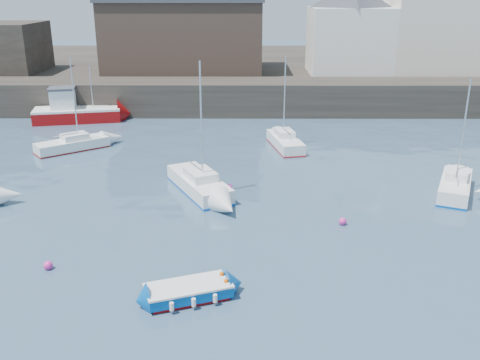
{
  "coord_description": "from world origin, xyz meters",
  "views": [
    {
      "loc": [
        0.15,
        -14.78,
        11.17
      ],
      "look_at": [
        0.0,
        12.0,
        1.5
      ],
      "focal_mm": 40.0,
      "sensor_mm": 36.0,
      "label": 1
    }
  ],
  "objects_px": {
    "fishing_boat": "(74,111)",
    "buoy_far": "(229,189)",
    "blue_dinghy": "(189,291)",
    "sailboat_f": "(285,142)",
    "buoy_near": "(49,269)",
    "sailboat_c": "(455,186)",
    "buoy_mid": "(342,225)",
    "sailboat_b": "(199,183)",
    "sailboat_h": "(72,144)"
  },
  "relations": [
    {
      "from": "sailboat_b",
      "to": "buoy_far",
      "type": "relative_size",
      "value": 22.01
    },
    {
      "from": "sailboat_f",
      "to": "buoy_far",
      "type": "height_order",
      "value": "sailboat_f"
    },
    {
      "from": "fishing_boat",
      "to": "sailboat_f",
      "type": "height_order",
      "value": "sailboat_f"
    },
    {
      "from": "fishing_boat",
      "to": "buoy_near",
      "type": "bearing_deg",
      "value": -75.8
    },
    {
      "from": "fishing_boat",
      "to": "buoy_near",
      "type": "height_order",
      "value": "fishing_boat"
    },
    {
      "from": "fishing_boat",
      "to": "sailboat_f",
      "type": "relative_size",
      "value": 1.18
    },
    {
      "from": "buoy_mid",
      "to": "buoy_far",
      "type": "xyz_separation_m",
      "value": [
        -5.78,
        4.91,
        0.0
      ]
    },
    {
      "from": "sailboat_c",
      "to": "buoy_mid",
      "type": "height_order",
      "value": "sailboat_c"
    },
    {
      "from": "sailboat_h",
      "to": "sailboat_c",
      "type": "bearing_deg",
      "value": -19.34
    },
    {
      "from": "sailboat_h",
      "to": "fishing_boat",
      "type": "bearing_deg",
      "value": 105.47
    },
    {
      "from": "blue_dinghy",
      "to": "sailboat_b",
      "type": "xyz_separation_m",
      "value": [
        -0.47,
        11.41,
        0.15
      ]
    },
    {
      "from": "sailboat_c",
      "to": "sailboat_f",
      "type": "height_order",
      "value": "sailboat_f"
    },
    {
      "from": "blue_dinghy",
      "to": "buoy_mid",
      "type": "bearing_deg",
      "value": 44.07
    },
    {
      "from": "sailboat_b",
      "to": "sailboat_h",
      "type": "relative_size",
      "value": 1.13
    },
    {
      "from": "blue_dinghy",
      "to": "sailboat_b",
      "type": "bearing_deg",
      "value": 92.38
    },
    {
      "from": "blue_dinghy",
      "to": "buoy_far",
      "type": "bearing_deg",
      "value": 83.83
    },
    {
      "from": "sailboat_b",
      "to": "sailboat_f",
      "type": "bearing_deg",
      "value": 58.08
    },
    {
      "from": "sailboat_c",
      "to": "buoy_near",
      "type": "bearing_deg",
      "value": -156.49
    },
    {
      "from": "buoy_far",
      "to": "sailboat_c",
      "type": "bearing_deg",
      "value": -2.74
    },
    {
      "from": "sailboat_b",
      "to": "buoy_mid",
      "type": "xyz_separation_m",
      "value": [
        7.52,
        -4.59,
        -0.49
      ]
    },
    {
      "from": "buoy_near",
      "to": "buoy_mid",
      "type": "distance_m",
      "value": 13.94
    },
    {
      "from": "buoy_near",
      "to": "buoy_far",
      "type": "xyz_separation_m",
      "value": [
        7.4,
        9.47,
        0.0
      ]
    },
    {
      "from": "fishing_boat",
      "to": "sailboat_c",
      "type": "bearing_deg",
      "value": -32.99
    },
    {
      "from": "blue_dinghy",
      "to": "sailboat_f",
      "type": "xyz_separation_m",
      "value": [
        5.17,
        20.46,
        0.12
      ]
    },
    {
      "from": "buoy_near",
      "to": "buoy_mid",
      "type": "xyz_separation_m",
      "value": [
        13.18,
        4.56,
        0.0
      ]
    },
    {
      "from": "buoy_near",
      "to": "buoy_far",
      "type": "distance_m",
      "value": 12.02
    },
    {
      "from": "fishing_boat",
      "to": "buoy_near",
      "type": "distance_m",
      "value": 27.24
    },
    {
      "from": "sailboat_f",
      "to": "fishing_boat",
      "type": "bearing_deg",
      "value": 155.5
    },
    {
      "from": "sailboat_b",
      "to": "fishing_boat",
      "type": "bearing_deg",
      "value": 125.58
    },
    {
      "from": "fishing_boat",
      "to": "buoy_far",
      "type": "bearing_deg",
      "value": -50.24
    },
    {
      "from": "fishing_boat",
      "to": "buoy_near",
      "type": "xyz_separation_m",
      "value": [
        6.68,
        -26.4,
        -0.94
      ]
    },
    {
      "from": "sailboat_b",
      "to": "buoy_far",
      "type": "xyz_separation_m",
      "value": [
        1.74,
        0.32,
        -0.49
      ]
    },
    {
      "from": "blue_dinghy",
      "to": "buoy_mid",
      "type": "relative_size",
      "value": 9.08
    },
    {
      "from": "blue_dinghy",
      "to": "sailboat_c",
      "type": "relative_size",
      "value": 0.54
    },
    {
      "from": "sailboat_h",
      "to": "buoy_mid",
      "type": "height_order",
      "value": "sailboat_h"
    },
    {
      "from": "blue_dinghy",
      "to": "sailboat_b",
      "type": "height_order",
      "value": "sailboat_b"
    },
    {
      "from": "sailboat_f",
      "to": "buoy_near",
      "type": "height_order",
      "value": "sailboat_f"
    },
    {
      "from": "sailboat_c",
      "to": "buoy_mid",
      "type": "bearing_deg",
      "value": -149.09
    },
    {
      "from": "fishing_boat",
      "to": "buoy_far",
      "type": "relative_size",
      "value": 22.66
    },
    {
      "from": "blue_dinghy",
      "to": "sailboat_b",
      "type": "distance_m",
      "value": 11.42
    },
    {
      "from": "blue_dinghy",
      "to": "sailboat_f",
      "type": "height_order",
      "value": "sailboat_f"
    },
    {
      "from": "fishing_boat",
      "to": "buoy_mid",
      "type": "relative_size",
      "value": 20.05
    },
    {
      "from": "sailboat_b",
      "to": "sailboat_h",
      "type": "distance_m",
      "value": 12.91
    },
    {
      "from": "fishing_boat",
      "to": "buoy_mid",
      "type": "xyz_separation_m",
      "value": [
        19.86,
        -21.84,
        -0.94
      ]
    },
    {
      "from": "fishing_boat",
      "to": "sailboat_c",
      "type": "xyz_separation_m",
      "value": [
        27.03,
        -17.54,
        -0.44
      ]
    },
    {
      "from": "sailboat_b",
      "to": "sailboat_f",
      "type": "xyz_separation_m",
      "value": [
        5.64,
        9.05,
        -0.03
      ]
    },
    {
      "from": "sailboat_c",
      "to": "sailboat_h",
      "type": "distance_m",
      "value": 26.03
    },
    {
      "from": "buoy_mid",
      "to": "fishing_boat",
      "type": "bearing_deg",
      "value": 132.28
    },
    {
      "from": "sailboat_f",
      "to": "buoy_mid",
      "type": "relative_size",
      "value": 17.05
    },
    {
      "from": "sailboat_c",
      "to": "buoy_mid",
      "type": "distance_m",
      "value": 8.37
    }
  ]
}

